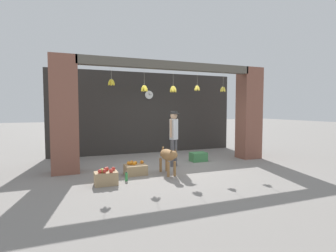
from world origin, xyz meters
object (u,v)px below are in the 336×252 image
at_px(wall_clock, 149,95).
at_px(water_bottle, 126,177).
at_px(fruit_crate_oranges, 135,169).
at_px(produce_box_green, 198,157).
at_px(dog, 168,156).
at_px(fruit_crate_apples, 106,177).
at_px(shopkeeper, 174,134).

bearing_deg(wall_clock, water_bottle, -114.97).
bearing_deg(fruit_crate_oranges, water_bottle, -124.10).
bearing_deg(produce_box_green, dog, -141.17).
distance_m(produce_box_green, wall_clock, 3.22).
xyz_separation_m(fruit_crate_apples, produce_box_green, (3.22, 1.63, -0.03)).
bearing_deg(fruit_crate_apples, shopkeeper, 29.16).
distance_m(shopkeeper, fruit_crate_apples, 2.61).
bearing_deg(wall_clock, produce_box_green, -65.56).
relative_size(fruit_crate_oranges, produce_box_green, 1.07).
bearing_deg(fruit_crate_oranges, dog, -20.36).
bearing_deg(produce_box_green, fruit_crate_apples, -153.11).
distance_m(shopkeeper, water_bottle, 2.16).
bearing_deg(shopkeeper, wall_clock, -118.73).
height_order(fruit_crate_oranges, water_bottle, fruit_crate_oranges).
xyz_separation_m(fruit_crate_apples, water_bottle, (0.50, 0.15, -0.07)).
distance_m(fruit_crate_oranges, produce_box_green, 2.55).
distance_m(fruit_crate_oranges, wall_clock, 4.05).
height_order(shopkeeper, fruit_crate_oranges, shopkeeper).
distance_m(fruit_crate_apples, water_bottle, 0.53).
distance_m(dog, water_bottle, 1.25).
relative_size(shopkeeper, wall_clock, 4.86).
xyz_separation_m(fruit_crate_oranges, wall_clock, (1.36, 3.16, 2.13)).
distance_m(shopkeeper, fruit_crate_oranges, 1.64).
xyz_separation_m(dog, wall_clock, (0.56, 3.46, 1.78)).
bearing_deg(dog, fruit_crate_oranges, -111.24).
bearing_deg(fruit_crate_apples, fruit_crate_oranges, 38.40).
bearing_deg(shopkeeper, water_bottle, 4.68).
distance_m(fruit_crate_apples, wall_clock, 4.90).
bearing_deg(fruit_crate_apples, produce_box_green, 26.89).
bearing_deg(produce_box_green, water_bottle, -151.45).
relative_size(dog, produce_box_green, 2.03).
height_order(produce_box_green, wall_clock, wall_clock).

